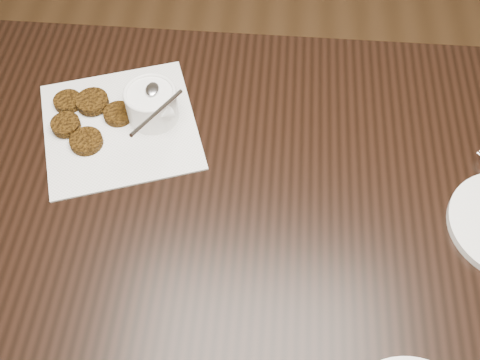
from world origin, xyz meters
TOP-DOWN VIEW (x-y plane):
  - table at (-0.05, 0.09)m, footprint 1.42×0.91m
  - napkin at (-0.30, 0.26)m, footprint 0.37×0.37m
  - sauce_ramekin at (-0.24, 0.29)m, footprint 0.17×0.17m
  - patty_cluster at (-0.36, 0.28)m, footprint 0.25×0.25m

SIDE VIEW (x-z plane):
  - table at x=-0.05m, z-range 0.00..0.75m
  - napkin at x=-0.30m, z-range 0.75..0.75m
  - patty_cluster at x=-0.36m, z-range 0.75..0.77m
  - sauce_ramekin at x=-0.24m, z-range 0.75..0.89m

